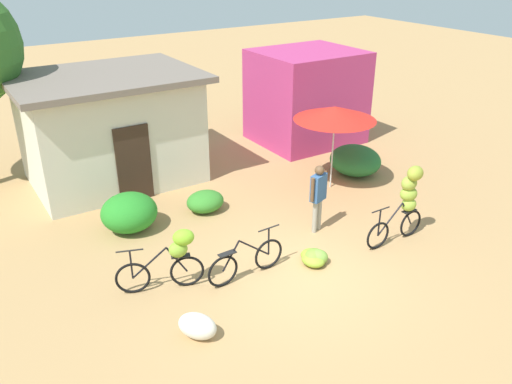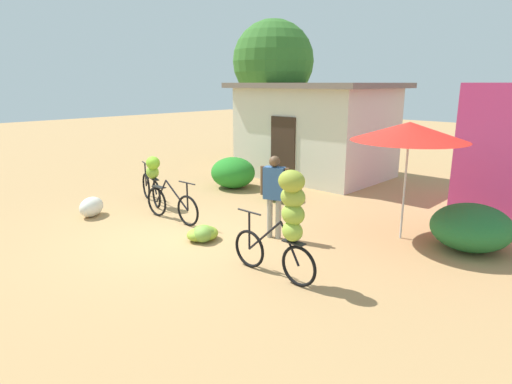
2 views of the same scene
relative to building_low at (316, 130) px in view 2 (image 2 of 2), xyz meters
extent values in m
plane|color=tan|center=(1.50, -6.63, -1.50)|extent=(60.00, 60.00, 0.00)
cube|color=beige|center=(0.00, 0.00, -0.10)|extent=(4.29, 3.26, 2.80)
cube|color=#72665B|center=(0.00, 0.00, 1.38)|extent=(4.79, 3.76, 0.16)
cube|color=#332319|center=(0.00, -1.65, -0.50)|extent=(0.90, 0.06, 2.00)
cylinder|color=brown|center=(-3.11, 1.46, -0.09)|extent=(0.29, 0.29, 2.83)
sphere|color=#346C26|center=(-3.11, 1.46, 2.25)|extent=(3.08, 3.08, 3.08)
ellipsoid|color=#268425|center=(-0.70, -3.04, -1.06)|extent=(1.30, 1.24, 0.89)
ellipsoid|color=#36832A|center=(1.20, -3.15, -1.24)|extent=(0.95, 0.80, 0.52)
ellipsoid|color=#266B32|center=(5.91, -3.40, -1.09)|extent=(1.40, 1.51, 0.83)
cylinder|color=beige|center=(4.74, -3.73, -0.41)|extent=(0.04, 0.04, 2.19)
cone|color=red|center=(4.74, -3.73, 0.59)|extent=(2.15, 2.15, 0.35)
torus|color=black|center=(-1.52, -5.43, -1.17)|extent=(0.64, 0.27, 0.66)
torus|color=black|center=(-0.55, -5.77, -1.17)|extent=(0.64, 0.27, 0.66)
cylinder|color=black|center=(-0.72, -5.71, -0.88)|extent=(0.38, 0.16, 0.60)
cylinder|color=black|center=(-1.20, -5.54, -0.88)|extent=(0.66, 0.26, 0.61)
cylinder|color=black|center=(-1.52, -5.43, -0.56)|extent=(0.48, 0.19, 0.03)
cylinder|color=black|center=(-1.52, -5.43, -0.87)|extent=(0.04, 0.04, 0.61)
cube|color=black|center=(-0.65, -5.73, -0.81)|extent=(0.39, 0.25, 0.02)
ellipsoid|color=#84B033|center=(-0.70, -5.75, -0.64)|extent=(0.40, 0.33, 0.31)
ellipsoid|color=#7FBE28|center=(-0.59, -5.79, -0.39)|extent=(0.48, 0.43, 0.31)
torus|color=black|center=(1.11, -6.11, -1.17)|extent=(0.67, 0.07, 0.67)
torus|color=black|center=(0.02, -6.15, -1.17)|extent=(0.67, 0.07, 0.67)
cylinder|color=black|center=(0.21, -6.14, -0.89)|extent=(0.41, 0.05, 0.57)
cylinder|color=black|center=(0.75, -6.12, -0.89)|extent=(0.73, 0.06, 0.58)
cylinder|color=black|center=(1.11, -6.11, -0.56)|extent=(0.50, 0.05, 0.03)
cylinder|color=black|center=(1.11, -6.11, -0.86)|extent=(0.04, 0.04, 0.61)
cube|color=black|center=(0.13, -6.14, -0.80)|extent=(0.36, 0.15, 0.02)
torus|color=black|center=(3.53, -6.75, -1.18)|extent=(0.64, 0.05, 0.64)
torus|color=black|center=(4.54, -6.75, -1.18)|extent=(0.64, 0.05, 0.64)
cylinder|color=black|center=(4.37, -6.75, -0.88)|extent=(0.39, 0.04, 0.63)
cylinder|color=black|center=(3.86, -6.75, -0.88)|extent=(0.68, 0.04, 0.64)
cylinder|color=black|center=(3.53, -6.75, -0.55)|extent=(0.50, 0.03, 0.03)
cylinder|color=black|center=(3.53, -6.75, -0.87)|extent=(0.04, 0.04, 0.63)
cube|color=black|center=(4.44, -6.75, -0.83)|extent=(0.36, 0.14, 0.02)
ellipsoid|color=#97B63C|center=(4.40, -6.74, -0.67)|extent=(0.40, 0.35, 0.31)
ellipsoid|color=#8FAD38|center=(4.39, -6.71, -0.42)|extent=(0.46, 0.40, 0.32)
ellipsoid|color=#93A83A|center=(4.37, -6.70, -0.16)|extent=(0.42, 0.35, 0.32)
ellipsoid|color=#94A232|center=(4.41, -6.79, 0.10)|extent=(0.46, 0.40, 0.33)
ellipsoid|color=#76A33D|center=(2.07, -6.52, -1.35)|extent=(0.57, 0.56, 0.31)
ellipsoid|color=#8AAC30|center=(1.95, -6.52, -1.38)|extent=(0.54, 0.60, 0.24)
ellipsoid|color=#8CAE2D|center=(2.04, -6.38, -1.37)|extent=(0.64, 0.66, 0.25)
ellipsoid|color=#74A133|center=(2.02, -6.45, -1.35)|extent=(0.59, 0.57, 0.31)
ellipsoid|color=silver|center=(-1.05, -7.18, -1.28)|extent=(0.75, 0.83, 0.44)
cylinder|color=gray|center=(2.99, -5.38, -1.11)|extent=(0.11, 0.11, 0.79)
cylinder|color=gray|center=(2.82, -5.44, -1.11)|extent=(0.11, 0.11, 0.79)
cube|color=#33598C|center=(2.91, -5.41, -0.40)|extent=(0.44, 0.32, 0.62)
cylinder|color=brown|center=(3.15, -5.33, -0.37)|extent=(0.08, 0.08, 0.56)
cylinder|color=brown|center=(2.67, -5.49, -0.37)|extent=(0.08, 0.08, 0.56)
sphere|color=brown|center=(2.91, -5.41, 0.02)|extent=(0.21, 0.21, 0.21)
camera|label=1|loc=(-3.98, -13.59, 4.55)|focal=36.74mm
camera|label=2|loc=(8.14, -11.52, 1.46)|focal=30.33mm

